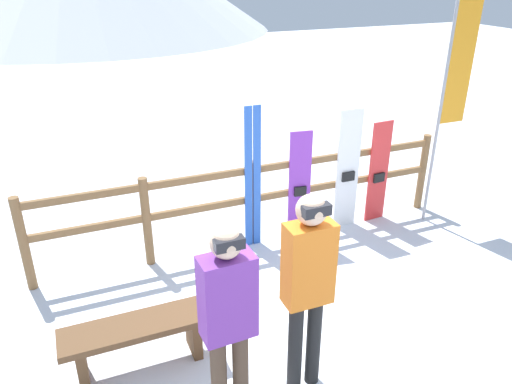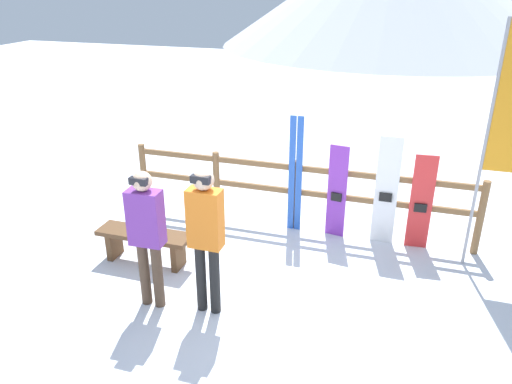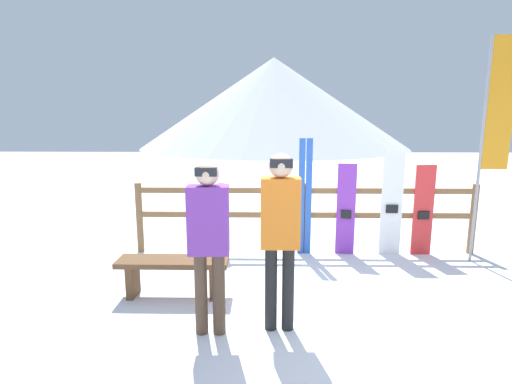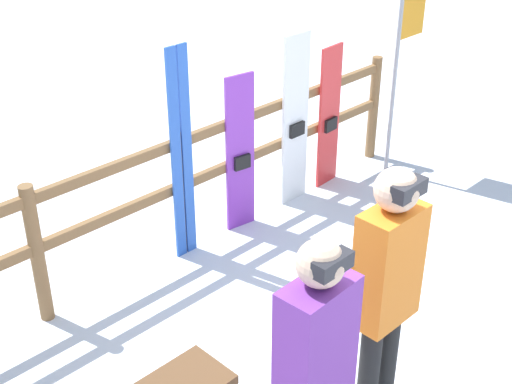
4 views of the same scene
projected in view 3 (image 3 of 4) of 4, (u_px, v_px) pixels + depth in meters
ground_plane at (323, 318)px, 4.10m from camera, size 40.00×40.00×0.00m
mountain_backdrop at (274, 103)px, 27.18m from camera, size 18.00×18.00×6.00m
fence at (305, 212)px, 6.00m from camera, size 5.12×0.10×1.06m
bench at (173, 269)px, 4.56m from camera, size 1.26×0.36×0.44m
person_purple at (209, 235)px, 3.64m from camera, size 0.38×0.22×1.64m
person_orange at (280, 227)px, 3.71m from camera, size 0.36×0.23×1.71m
ski_pair_blue at (305, 197)px, 5.90m from camera, size 0.20×0.02×1.74m
snowboard_purple at (346, 210)px, 5.92m from camera, size 0.27×0.09×1.37m
snowboard_white at (392, 204)px, 5.89m from camera, size 0.31×0.06×1.56m
snowboard_red at (423, 211)px, 5.89m from camera, size 0.30×0.07×1.35m
rental_flag at (493, 124)px, 5.39m from camera, size 0.40×0.04×3.09m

